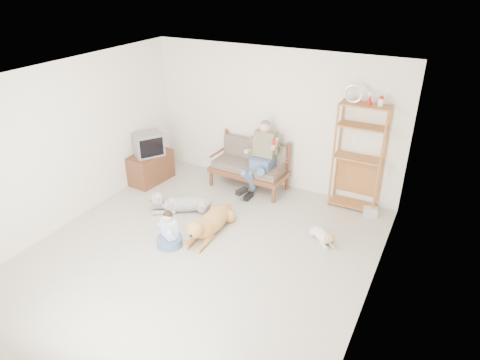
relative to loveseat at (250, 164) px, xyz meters
The scene contains 17 objects.
floor 2.47m from the loveseat, 82.56° to the right, with size 5.50×5.50×0.00m, color beige.
ceiling 3.28m from the loveseat, 82.56° to the right, with size 5.50×5.50×0.00m, color white.
wall_back 0.98m from the loveseat, 47.84° to the left, with size 5.00×5.00×0.00m, color white.
wall_front 5.23m from the loveseat, 86.51° to the right, with size 5.00×5.00×0.00m, color white.
wall_left 3.36m from the loveseat, 132.29° to the right, with size 5.50×5.50×0.00m, color white.
wall_right 3.80m from the loveseat, 40.50° to the right, with size 5.50×5.50×0.00m, color white.
loveseat is the anchor object (origin of this frame).
man 0.40m from the loveseat, 38.24° to the right, with size 0.55×0.78×1.27m.
etagere 2.10m from the loveseat, ahead, with size 0.86×0.38×2.26m.
book_stack 2.44m from the loveseat, ahead, with size 0.23×0.17×0.15m, color white.
tv_stand 2.05m from the loveseat, 159.27° to the right, with size 0.59×0.94×0.60m.
crt_tv 2.06m from the loveseat, 157.99° to the right, with size 0.66×0.70×0.45m.
wall_outlet 1.01m from the loveseat, 160.50° to the left, with size 0.12×0.02×0.08m, color white.
golden_retriever 1.85m from the loveseat, 85.23° to the right, with size 0.40×1.51×0.46m.
shaggy_dog 1.65m from the loveseat, 115.18° to the right, with size 1.14×0.85×0.40m.
terrier 2.29m from the loveseat, 32.26° to the right, with size 0.56×0.52×0.26m.
child 2.44m from the loveseat, 95.47° to the right, with size 0.40×0.40×0.63m.
Camera 1 is at (3.03, -4.48, 4.02)m, focal length 32.00 mm.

